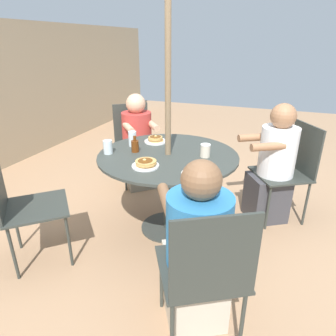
# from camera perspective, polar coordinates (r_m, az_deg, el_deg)

# --- Properties ---
(ground_plane) EXTENTS (12.00, 12.00, 0.00)m
(ground_plane) POSITION_cam_1_polar(r_m,az_deg,el_deg) (2.96, 0.00, -11.24)
(ground_plane) COLOR tan
(patio_table) EXTENTS (1.22, 1.22, 0.76)m
(patio_table) POSITION_cam_1_polar(r_m,az_deg,el_deg) (2.65, 0.00, 0.09)
(patio_table) COLOR #383D38
(patio_table) RESTS_ON ground
(umbrella_pole) EXTENTS (0.05, 0.05, 2.34)m
(umbrella_pole) POSITION_cam_1_polar(r_m,az_deg,el_deg) (2.49, 0.00, 11.55)
(umbrella_pole) COLOR #846B4C
(umbrella_pole) RESTS_ON ground
(patio_chair_north) EXTENTS (0.65, 0.65, 0.96)m
(patio_chair_north) POSITION_cam_1_polar(r_m,az_deg,el_deg) (2.54, -26.21, -5.64)
(patio_chair_north) COLOR #333833
(patio_chair_north) RESTS_ON ground
(patio_chair_east) EXTENTS (0.63, 0.63, 0.96)m
(patio_chair_east) POSITION_cam_1_polar(r_m,az_deg,el_deg) (1.69, 7.15, -18.58)
(patio_chair_east) COLOR #333833
(patio_chair_east) RESTS_ON ground
(diner_east) EXTENTS (0.62, 0.57, 1.11)m
(diner_east) POSITION_cam_1_polar(r_m,az_deg,el_deg) (1.86, 5.41, -15.92)
(diner_east) COLOR beige
(diner_east) RESTS_ON ground
(patio_chair_south) EXTENTS (0.64, 0.64, 0.96)m
(patio_chair_south) POSITION_cam_1_polar(r_m,az_deg,el_deg) (3.13, 22.27, 0.31)
(patio_chair_south) COLOR #333833
(patio_chair_south) RESTS_ON ground
(diner_south) EXTENTS (0.53, 0.58, 1.16)m
(diner_south) POSITION_cam_1_polar(r_m,az_deg,el_deg) (3.04, 19.32, -0.15)
(diner_south) COLOR #3D3D42
(diner_south) RESTS_ON ground
(patio_chair_west) EXTENTS (0.65, 0.65, 0.96)m
(patio_chair_west) POSITION_cam_1_polar(r_m,az_deg,el_deg) (3.77, -6.49, 5.68)
(patio_chair_west) COLOR #333833
(patio_chair_west) RESTS_ON ground
(diner_west) EXTENTS (0.57, 0.56, 1.12)m
(diner_west) POSITION_cam_1_polar(r_m,az_deg,el_deg) (3.61, -5.72, 4.30)
(diner_west) COLOR gray
(diner_west) RESTS_ON ground
(pancake_plate_a) EXTENTS (0.22, 0.22, 0.06)m
(pancake_plate_a) POSITION_cam_1_polar(r_m,az_deg,el_deg) (2.34, -4.29, 0.79)
(pancake_plate_a) COLOR white
(pancake_plate_a) RESTS_ON patio_table
(pancake_plate_b) EXTENTS (0.22, 0.22, 0.07)m
(pancake_plate_b) POSITION_cam_1_polar(r_m,az_deg,el_deg) (2.91, -2.40, 5.38)
(pancake_plate_b) COLOR white
(pancake_plate_b) RESTS_ON patio_table
(pancake_plate_c) EXTENTS (0.22, 0.22, 0.06)m
(pancake_plate_c) POSITION_cam_1_polar(r_m,az_deg,el_deg) (2.20, 5.30, -0.73)
(pancake_plate_c) COLOR white
(pancake_plate_c) RESTS_ON patio_table
(syrup_bottle) EXTENTS (0.09, 0.07, 0.15)m
(syrup_bottle) POSITION_cam_1_polar(r_m,az_deg,el_deg) (2.66, -6.29, 4.25)
(syrup_bottle) COLOR #602D0F
(syrup_bottle) RESTS_ON patio_table
(coffee_cup) EXTENTS (0.09, 0.09, 0.11)m
(coffee_cup) POSITION_cam_1_polar(r_m,az_deg,el_deg) (2.55, 7.11, 3.33)
(coffee_cup) COLOR beige
(coffee_cup) RESTS_ON patio_table
(drinking_glass_a) EXTENTS (0.08, 0.08, 0.12)m
(drinking_glass_a) POSITION_cam_1_polar(r_m,az_deg,el_deg) (2.65, -11.39, 3.94)
(drinking_glass_a) COLOR silver
(drinking_glass_a) RESTS_ON patio_table
(drinking_glass_b) EXTENTS (0.07, 0.07, 0.14)m
(drinking_glass_b) POSITION_cam_1_polar(r_m,az_deg,el_deg) (2.81, -6.79, 5.55)
(drinking_glass_b) COLOR silver
(drinking_glass_b) RESTS_ON patio_table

